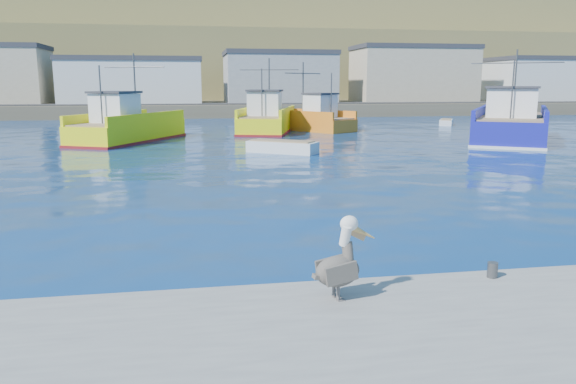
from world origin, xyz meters
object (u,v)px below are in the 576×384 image
at_px(trawler_yellow_a, 127,128).
at_px(trawler_yellow_b, 267,120).
at_px(trawler_blue, 511,125).
at_px(pelican, 340,264).
at_px(skiff_far, 446,123).
at_px(skiff_mid, 282,148).
at_px(boat_orange, 312,119).

xyz_separation_m(trawler_yellow_a, trawler_yellow_b, (11.34, 6.78, 0.01)).
distance_m(trawler_blue, pelican, 36.47).
bearing_deg(trawler_blue, skiff_far, 81.42).
height_order(skiff_far, pelican, pelican).
bearing_deg(trawler_blue, skiff_mid, -165.60).
distance_m(trawler_yellow_b, skiff_mid, 15.67).
xyz_separation_m(trawler_yellow_b, pelican, (-4.32, -40.60, 0.09)).
bearing_deg(trawler_yellow_a, pelican, -78.28).
bearing_deg(boat_orange, trawler_blue, -42.59).
relative_size(trawler_yellow_a, skiff_mid, 2.61).
xyz_separation_m(trawler_blue, pelican, (-21.23, -29.65, -0.04)).
height_order(boat_orange, skiff_far, boat_orange).
bearing_deg(boat_orange, trawler_yellow_a, -154.25).
height_order(trawler_yellow_a, skiff_far, trawler_yellow_a).
relative_size(skiff_mid, pelican, 3.00).
xyz_separation_m(trawler_yellow_a, boat_orange, (15.55, 7.50, 0.02)).
relative_size(trawler_yellow_b, pelican, 8.06).
relative_size(trawler_blue, skiff_mid, 3.20).
xyz_separation_m(boat_orange, skiff_far, (15.10, 4.25, -0.81)).
relative_size(trawler_yellow_b, trawler_blue, 0.84).
relative_size(skiff_far, pelican, 2.46).
bearing_deg(trawler_yellow_a, boat_orange, 25.75).
relative_size(trawler_yellow_a, trawler_blue, 0.82).
xyz_separation_m(trawler_blue, skiff_mid, (-18.12, -4.65, -0.87)).
xyz_separation_m(trawler_yellow_b, trawler_blue, (16.91, -10.95, 0.14)).
distance_m(skiff_mid, skiff_far, 29.07).
xyz_separation_m(trawler_yellow_a, pelican, (7.02, -33.82, 0.10)).
height_order(trawler_blue, boat_orange, trawler_blue).
distance_m(trawler_yellow_a, pelican, 34.54).
bearing_deg(trawler_yellow_b, pelican, -96.07).
bearing_deg(trawler_blue, trawler_yellow_a, 171.60).
bearing_deg(skiff_mid, trawler_yellow_a, 138.92).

